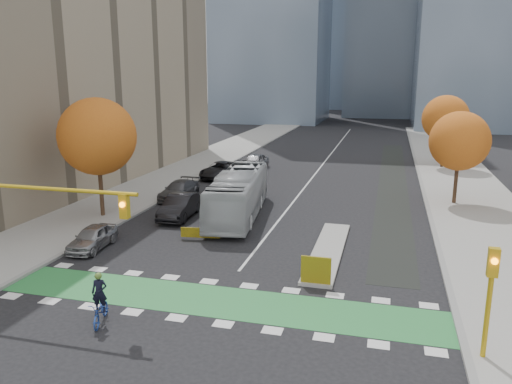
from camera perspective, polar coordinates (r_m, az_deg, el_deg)
The scene contains 23 objects.
ground at distance 21.14m, azimuth -6.05°, elevation -13.97°, with size 300.00×300.00×0.00m, color black.
sidewalk_west at distance 43.76m, azimuth -13.26°, elevation 0.23°, with size 7.00×120.00×0.15m, color gray.
sidewalk_east at distance 39.26m, azimuth 24.14°, elevation -2.06°, with size 7.00×120.00×0.15m, color gray.
curb_west at distance 42.24m, azimuth -9.07°, elevation -0.04°, with size 0.30×120.00×0.16m, color gray.
curb_east at distance 38.82m, azimuth 19.05°, elevation -1.78°, with size 0.30×120.00×0.16m, color gray.
bike_crossing at distance 22.40m, azimuth -4.65°, elevation -12.29°, with size 20.00×3.00×0.01m, color #287C3B.
centre_line at distance 58.71m, azimuth 8.01°, elevation 3.64°, with size 0.15×70.00×0.01m, color silver.
bike_lane_paint at distance 48.47m, azimuth 15.35°, elevation 1.27°, with size 2.50×50.00×0.01m, color black.
median_island at distance 28.32m, azimuth 8.23°, elevation -6.64°, with size 1.60×10.00×0.16m, color gray.
hazard_board at distance 23.61m, azimuth 6.86°, elevation -8.85°, with size 1.40×0.12×1.30m, color yellow.
building_west at distance 50.25m, azimuth -23.95°, elevation 15.39°, with size 16.00×44.00×25.00m, color gray.
tree_west at distance 35.28m, azimuth -17.68°, elevation 6.05°, with size 5.20×5.20×8.22m.
tree_east_near at distance 40.11m, azimuth 22.24°, elevation 5.40°, with size 4.40×4.40×7.08m.
tree_east_far at distance 55.96m, azimuth 20.85°, elevation 7.85°, with size 4.80×4.80×7.65m.
traffic_signal_west at distance 23.25m, azimuth -25.37°, elevation -2.02°, with size 8.53×0.56×5.20m.
traffic_signal_east at distance 18.69m, azimuth 25.23°, elevation -9.77°, with size 0.35×0.43×4.10m.
cyclist at distance 21.16m, azimuth -17.35°, elevation -12.36°, with size 1.15×1.96×2.14m.
bus at distance 34.57m, azimuth -2.01°, elevation -0.21°, with size 2.71×11.58×3.23m, color #B1B5B9.
parked_car_a at distance 29.84m, azimuth -18.19°, elevation -4.96°, with size 1.57×3.90×1.33m, color #96969B.
parked_car_b at distance 34.82m, azimuth -8.69°, elevation -1.63°, with size 1.71×4.90×1.62m, color black.
parked_car_c at distance 40.16m, azimuth -8.79°, elevation 0.21°, with size 1.97×4.86×1.41m, color #4F4F54.
parked_car_d at distance 48.00m, azimuth -4.09°, elevation 2.53°, with size 2.53×5.50×1.53m, color black.
parked_car_e at distance 52.10m, azimuth -0.18°, elevation 3.48°, with size 1.97×4.89×1.66m, color gray.
Camera 1 is at (6.92, -17.50, 9.63)m, focal length 35.00 mm.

